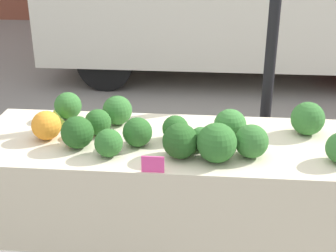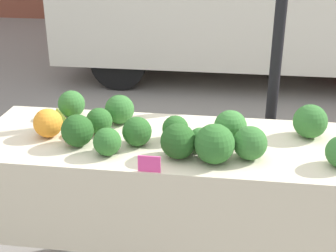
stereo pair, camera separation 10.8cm
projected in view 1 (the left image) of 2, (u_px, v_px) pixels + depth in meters
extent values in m
cylinder|color=black|center=(271.00, 50.00, 2.85)|extent=(0.07, 0.07, 2.28)
cylinder|color=black|center=(106.00, 62.00, 5.52)|extent=(0.66, 0.22, 0.66)
cylinder|color=black|center=(127.00, 34.00, 6.89)|extent=(0.66, 0.22, 0.66)
cube|color=beige|center=(168.00, 143.00, 2.43)|extent=(2.01, 0.71, 0.03)
cube|color=beige|center=(162.00, 220.00, 2.21)|extent=(2.01, 0.01, 0.45)
cylinder|color=black|center=(23.00, 175.00, 2.94)|extent=(0.05, 0.05, 0.79)
cylinder|color=black|center=(330.00, 189.00, 2.79)|extent=(0.05, 0.05, 0.79)
sphere|color=orange|center=(46.00, 125.00, 2.41)|extent=(0.15, 0.15, 0.15)
cone|color=#93B238|center=(55.00, 118.00, 2.56)|extent=(0.13, 0.13, 0.10)
sphere|color=#2D6628|center=(109.00, 143.00, 2.24)|extent=(0.14, 0.14, 0.14)
sphere|color=#23511E|center=(180.00, 141.00, 2.22)|extent=(0.17, 0.17, 0.17)
sphere|color=#336B2D|center=(201.00, 138.00, 2.31)|extent=(0.11, 0.11, 0.11)
sphere|color=#336B2D|center=(251.00, 141.00, 2.23)|extent=(0.16, 0.16, 0.16)
sphere|color=#336B2D|center=(308.00, 119.00, 2.46)|extent=(0.18, 0.18, 0.18)
sphere|color=#285B23|center=(175.00, 128.00, 2.40)|extent=(0.14, 0.14, 0.14)
sphere|color=#336B2D|center=(68.00, 106.00, 2.66)|extent=(0.16, 0.16, 0.16)
sphere|color=#285B23|center=(137.00, 132.00, 2.34)|extent=(0.15, 0.15, 0.15)
sphere|color=#285B23|center=(98.00, 122.00, 2.46)|extent=(0.14, 0.14, 0.14)
sphere|color=#23511E|center=(77.00, 132.00, 2.32)|extent=(0.16, 0.16, 0.16)
sphere|color=#336B2D|center=(117.00, 110.00, 2.59)|extent=(0.16, 0.16, 0.16)
sphere|color=#387533|center=(230.00, 125.00, 2.39)|extent=(0.17, 0.17, 0.17)
sphere|color=#2D6628|center=(217.00, 143.00, 2.18)|extent=(0.19, 0.19, 0.19)
cube|color=#EF4793|center=(153.00, 164.00, 2.10)|extent=(0.10, 0.01, 0.08)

